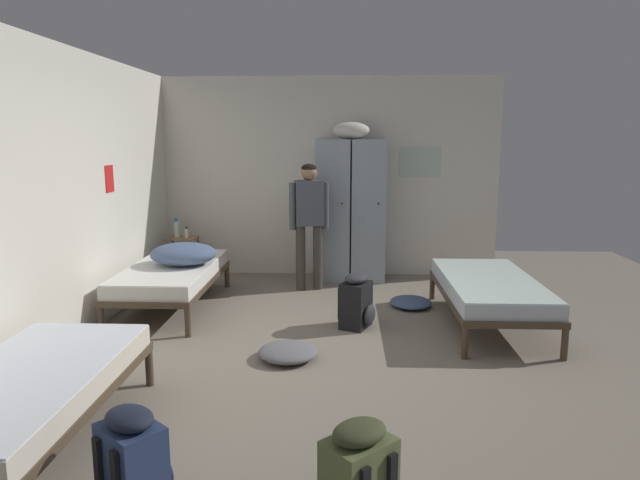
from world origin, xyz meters
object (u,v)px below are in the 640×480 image
object	(u,v)px
bed_left_front	(26,390)
backpack_navy	(134,462)
locker_bank	(350,207)
backpack_olive	(357,477)
backpack_black	(357,302)
clothes_pile_denim	(411,302)
clothes_pile_grey	(288,352)
person_traveler	(309,215)
water_bottle	(177,229)
shelf_unit	(183,254)
lotion_bottle	(187,233)
bed_right	(489,288)
bedding_heap	(184,254)
bed_left_rear	(172,275)

from	to	relation	value
bed_left_front	backpack_navy	distance (m)	1.01
locker_bank	backpack_olive	distance (m)	5.01
backpack_olive	backpack_black	bearing A→B (deg)	88.84
clothes_pile_denim	clothes_pile_grey	size ratio (longest dim) A/B	1.01
bed_left_front	clothes_pile_grey	xyz separation A→B (m)	(1.42, 1.50, -0.32)
person_traveler	water_bottle	xyz separation A→B (m)	(-1.80, 0.48, -0.26)
shelf_unit	person_traveler	bearing A→B (deg)	-15.03
shelf_unit	bed_left_front	world-z (taller)	shelf_unit
lotion_bottle	clothes_pile_grey	xyz separation A→B (m)	(1.60, -2.71, -0.57)
bed_right	clothes_pile_grey	size ratio (longest dim) A/B	3.71
person_traveler	clothes_pile_denim	xyz separation A→B (m)	(1.18, -0.69, -0.89)
person_traveler	backpack_navy	xyz separation A→B (m)	(-0.62, -4.33, -0.68)
bedding_heap	clothes_pile_grey	world-z (taller)	bedding_heap
locker_bank	person_traveler	distance (m)	0.75
lotion_bottle	backpack_black	distance (m)	2.91
water_bottle	clothes_pile_grey	bearing A→B (deg)	-57.69
lotion_bottle	clothes_pile_grey	bearing A→B (deg)	-59.41
bed_right	backpack_olive	distance (m)	3.41
bedding_heap	clothes_pile_denim	distance (m)	2.59
locker_bank	backpack_olive	size ratio (longest dim) A/B	3.76
bed_left_rear	clothes_pile_grey	xyz separation A→B (m)	(1.42, -1.43, -0.32)
bed_left_front	water_bottle	bearing A→B (deg)	94.42
bed_left_rear	shelf_unit	bearing A→B (deg)	100.68
locker_bank	water_bottle	bearing A→B (deg)	-178.30
bed_left_rear	clothes_pile_denim	bearing A→B (deg)	3.67
lotion_bottle	backpack_black	bearing A→B (deg)	-40.03
bedding_heap	backpack_olive	bearing A→B (deg)	-62.82
backpack_navy	bed_right	bearing A→B (deg)	50.27
bed_right	backpack_navy	size ratio (longest dim) A/B	3.45
bed_right	bedding_heap	xyz separation A→B (m)	(-3.23, 0.47, 0.23)
locker_bank	backpack_navy	world-z (taller)	locker_bank
locker_bank	person_traveler	xyz separation A→B (m)	(-0.51, -0.55, -0.03)
water_bottle	bedding_heap	bearing A→B (deg)	-70.64
locker_bank	bed_left_rear	world-z (taller)	locker_bank
bed_left_rear	backpack_navy	size ratio (longest dim) A/B	3.45
locker_bank	shelf_unit	distance (m)	2.32
bed_left_rear	bedding_heap	size ratio (longest dim) A/B	2.62
bed_left_front	backpack_navy	xyz separation A→B (m)	(0.85, -0.54, -0.12)
bed_right	backpack_olive	world-z (taller)	backpack_olive
locker_bank	clothes_pile_denim	world-z (taller)	locker_bank
water_bottle	clothes_pile_grey	world-z (taller)	water_bottle
bed_right	person_traveler	size ratio (longest dim) A/B	1.22
shelf_unit	bed_left_rear	bearing A→B (deg)	-79.32
bedding_heap	person_traveler	bearing A→B (deg)	31.98
lotion_bottle	bed_left_rear	bearing A→B (deg)	-82.03
locker_bank	lotion_bottle	distance (m)	2.19
person_traveler	water_bottle	distance (m)	1.88
bed_right	clothes_pile_denim	world-z (taller)	bed_right
bed_left_rear	bed_left_front	world-z (taller)	same
bed_left_rear	bed_left_front	size ratio (longest dim) A/B	1.00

